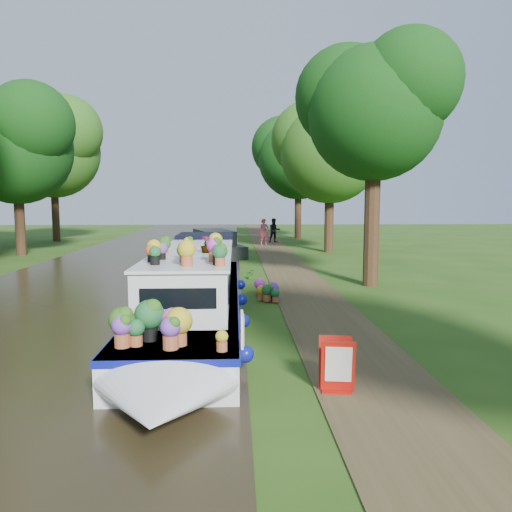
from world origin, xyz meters
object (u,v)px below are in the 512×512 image
at_px(sandwich_board, 337,367).
at_px(pedestrian_pink, 264,232).
at_px(pedestrian_dark, 274,230).
at_px(plant_boat, 194,292).
at_px(second_boat, 214,245).

relative_size(sandwich_board, pedestrian_pink, 0.47).
xyz_separation_m(sandwich_board, pedestrian_dark, (1.27, 29.06, 0.50)).
height_order(plant_boat, pedestrian_dark, plant_boat).
height_order(second_boat, pedestrian_dark, pedestrian_dark).
distance_m(plant_boat, pedestrian_dark, 24.79).
bearing_deg(pedestrian_dark, plant_boat, -104.27).
bearing_deg(sandwich_board, second_boat, 105.55).
xyz_separation_m(sandwich_board, pedestrian_pink, (0.36, 26.71, 0.53)).
distance_m(plant_boat, second_boat, 16.30).
distance_m(plant_boat, pedestrian_pink, 22.33).
xyz_separation_m(second_boat, pedestrian_dark, (4.14, 8.17, 0.34)).
xyz_separation_m(plant_boat, second_boat, (-0.18, 16.30, -0.27)).
bearing_deg(second_boat, sandwich_board, -98.44).
bearing_deg(second_boat, pedestrian_dark, 46.83).
bearing_deg(plant_boat, pedestrian_pink, 82.13).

